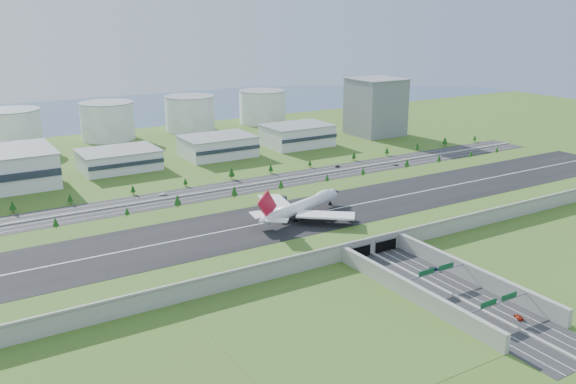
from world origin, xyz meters
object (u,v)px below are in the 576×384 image
fuel_tank_a (12,130)px  office_tower (376,107)px  car_1 (469,320)px  boeing_747 (302,206)px  car_7 (163,194)px  car_6 (396,165)px  car_2 (434,269)px  car_5 (337,166)px  car_0 (418,289)px  car_3 (519,317)px

fuel_tank_a → office_tower: bearing=-19.8°
office_tower → fuel_tank_a: bearing=160.2°
fuel_tank_a → car_1: 449.69m
fuel_tank_a → boeing_747: (108.16, -311.22, -3.12)m
car_7 → office_tower: bearing=133.7°
fuel_tank_a → car_1: (108.28, -436.15, -16.62)m
car_6 → car_7: car_7 is taller
car_6 → car_7: bearing=88.6°
car_2 → car_5: size_ratio=1.24×
car_0 → car_5: bearing=42.6°
car_0 → car_3: size_ratio=0.76×
car_0 → car_1: bearing=-115.2°
boeing_747 → car_5: size_ratio=16.97×
boeing_747 → car_3: boeing_747 is taller
office_tower → car_3: size_ratio=10.37×
car_0 → car_7: bearing=82.3°
car_3 → car_0: bearing=-45.6°
car_7 → car_5: bearing=114.7°
boeing_747 → fuel_tank_a: bearing=89.7°
boeing_747 → car_1: size_ratio=15.27×
car_0 → car_7: (-46.65, 198.35, 0.12)m
boeing_747 → car_3: size_ratio=13.21×
boeing_747 → car_6: bearing=11.4°
car_2 → car_7: bearing=-89.6°
fuel_tank_a → boeing_747: fuel_tank_a is taller
boeing_747 → car_2: bearing=-92.7°
car_5 → car_7: car_7 is taller
office_tower → car_1: office_tower is taller
car_1 → car_3: bearing=-30.2°
car_1 → car_3: (19.26, -8.40, 0.01)m
boeing_747 → car_5: 148.12m
car_6 → car_7: (-188.97, 18.82, 0.13)m
car_5 → office_tower: bearing=114.7°
fuel_tank_a → car_1: fuel_tank_a is taller
car_1 → car_5: 253.04m
car_1 → car_6: size_ratio=0.94×
car_3 → car_5: (82.32, 240.16, -0.09)m
car_0 → fuel_tank_a: bearing=84.3°
boeing_747 → car_7: size_ratio=12.59×
car_7 → car_1: bearing=35.0°
fuel_tank_a → car_5: (209.86, -204.39, -16.70)m
boeing_747 → car_6: (144.81, 86.74, -13.58)m
fuel_tank_a → car_7: 216.02m
fuel_tank_a → car_2: fuel_tank_a is taller
car_2 → car_6: (120.58, 167.07, -0.03)m
car_1 → car_3: car_3 is taller
car_0 → car_7: car_7 is taller
car_6 → car_0: bearing=145.9°
fuel_tank_a → car_2: size_ratio=9.78×
car_7 → car_0: bearing=37.4°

